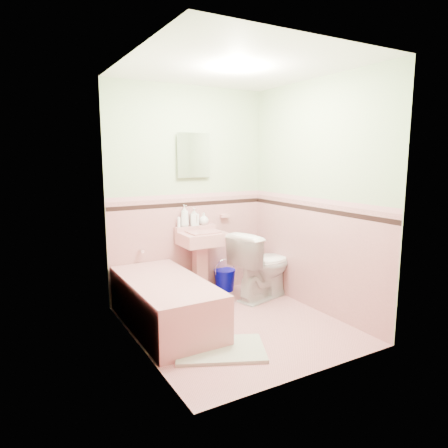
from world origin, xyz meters
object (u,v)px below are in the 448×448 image
sink (202,266)px  soap_bottle_left (185,216)px  soap_bottle_mid (194,217)px  toilet (262,265)px  soap_bottle_right (204,219)px  bathtub (165,304)px  medicine_cabinet (193,155)px  bucket (225,280)px  shoe (205,344)px

sink → soap_bottle_left: size_ratio=3.12×
soap_bottle_mid → toilet: soap_bottle_mid is taller
soap_bottle_left → soap_bottle_right: size_ratio=1.76×
sink → soap_bottle_mid: soap_bottle_mid is taller
bathtub → sink: 0.88m
medicine_cabinet → soap_bottle_left: bearing=-167.7°
medicine_cabinet → soap_bottle_mid: medicine_cabinet is taller
sink → bucket: 0.48m
soap_bottle_right → bucket: (0.26, -0.06, -0.80)m
bathtub → sink: size_ratio=1.86×
sink → bucket: bearing=17.9°
sink → soap_bottle_left: soap_bottle_left is taller
bathtub → soap_bottle_left: soap_bottle_left is taller
bathtub → medicine_cabinet: medicine_cabinet is taller
shoe → bathtub: bearing=99.9°
sink → medicine_cabinet: 1.31m
bucket → shoe: 1.63m
bathtub → soap_bottle_mid: 1.23m
soap_bottle_left → shoe: size_ratio=1.85×
medicine_cabinet → shoe: medicine_cabinet is taller
bathtub → sink: bearing=37.9°
soap_bottle_mid → soap_bottle_right: bearing=0.0°
soap_bottle_right → bucket: size_ratio=0.54×
shoe → soap_bottle_left: bearing=73.3°
bathtub → bucket: (1.06, 0.65, -0.09)m
soap_bottle_left → soap_bottle_mid: soap_bottle_left is taller
medicine_cabinet → soap_bottle_right: 0.77m
soap_bottle_left → bathtub: bearing=-127.4°
medicine_cabinet → toilet: size_ratio=0.57×
medicine_cabinet → soap_bottle_left: 0.72m
soap_bottle_right → bucket: soap_bottle_right is taller
shoe → soap_bottle_mid: bearing=68.7°
sink → soap_bottle_right: (0.12, 0.18, 0.53)m
bathtub → bucket: bathtub is taller
medicine_cabinet → soap_bottle_mid: size_ratio=2.18×
soap_bottle_mid → shoe: soap_bottle_mid is taller
soap_bottle_left → toilet: size_ratio=0.32×
bathtub → bucket: bearing=31.6°
soap_bottle_right → shoe: 1.77m
soap_bottle_mid → bathtub: bearing=-133.2°
bucket → shoe: bucket is taller
soap_bottle_left → soap_bottle_mid: bearing=0.0°
bucket → bathtub: bearing=-148.4°
bathtub → shoe: bathtub is taller
soap_bottle_left → toilet: (0.77, -0.51, -0.58)m
bathtub → soap_bottle_right: soap_bottle_right is taller
soap_bottle_left → toilet: soap_bottle_left is taller
medicine_cabinet → bucket: medicine_cabinet is taller
sink → soap_bottle_left: bearing=127.4°
sink → bathtub: bearing=-142.1°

